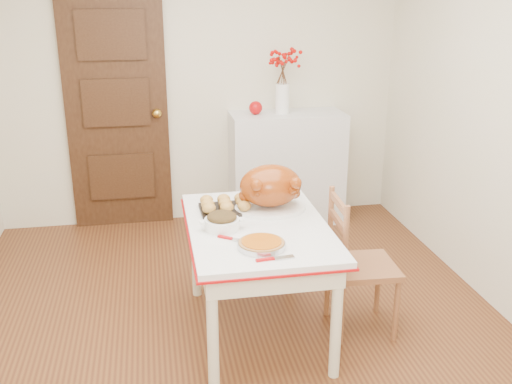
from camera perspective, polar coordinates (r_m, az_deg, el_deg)
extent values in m
cube|color=#482413|center=(3.71, -2.16, -13.65)|extent=(3.50, 4.00, 0.00)
cube|color=beige|center=(5.15, -5.64, 10.70)|extent=(3.50, 0.00, 2.50)
cube|color=beige|center=(1.39, 9.62, -14.46)|extent=(3.50, 0.00, 2.50)
cube|color=#3D2513|center=(5.15, -13.37, 7.78)|extent=(0.85, 0.06, 2.06)
cube|color=silver|center=(5.23, 2.99, 2.36)|extent=(0.99, 0.44, 0.99)
sphere|color=#AB080A|center=(5.04, -0.03, 8.19)|extent=(0.11, 0.11, 0.11)
cylinder|color=#B0520B|center=(3.10, 0.54, -5.02)|extent=(0.29, 0.29, 0.05)
cylinder|color=white|center=(3.82, -0.58, 0.19)|extent=(0.07, 0.07, 0.10)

